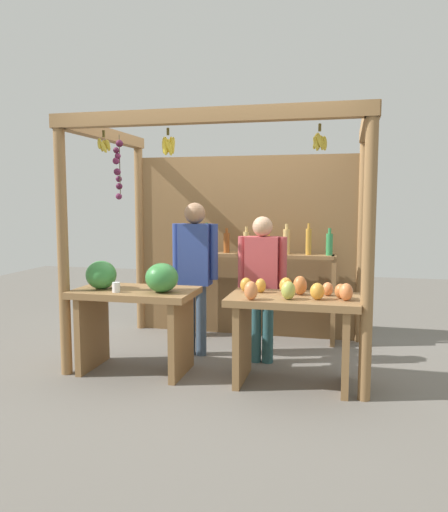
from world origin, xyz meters
TOP-DOWN VIEW (x-y plane):
  - ground_plane at (0.00, 0.00)m, footprint 12.00×12.00m
  - market_stall at (-0.00, 0.39)m, footprint 2.78×1.87m
  - fruit_counter_left at (-0.73, -0.68)m, footprint 1.12×0.64m
  - fruit_counter_right at (0.73, -0.66)m, footprint 1.12×0.64m
  - bottle_shelf_unit at (0.18, 0.66)m, footprint 1.78×0.22m
  - vendor_man at (-0.34, -0.04)m, footprint 0.48×0.21m
  - vendor_woman at (0.37, -0.12)m, footprint 0.48×0.20m

SIDE VIEW (x-z plane):
  - ground_plane at x=0.00m, z-range 0.00..0.00m
  - fruit_counter_right at x=0.73m, z-range 0.12..1.06m
  - fruit_counter_left at x=-0.73m, z-range 0.14..1.18m
  - bottle_shelf_unit at x=0.18m, z-range 0.13..1.48m
  - vendor_woman at x=0.37m, z-range 0.13..1.57m
  - vendor_man at x=-0.34m, z-range 0.15..1.73m
  - market_stall at x=0.00m, z-range 0.20..2.54m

